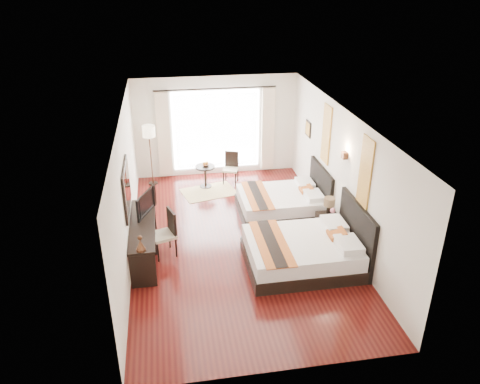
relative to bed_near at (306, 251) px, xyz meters
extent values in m
cube|color=#3B0B0A|center=(-1.19, 1.16, -0.33)|extent=(4.50, 7.50, 0.01)
cube|color=white|center=(-1.19, 1.16, 2.46)|extent=(4.50, 7.50, 0.02)
cube|color=silver|center=(1.06, 1.16, 1.07)|extent=(0.01, 7.50, 2.80)
cube|color=silver|center=(-3.43, 1.16, 1.07)|extent=(0.01, 7.50, 2.80)
cube|color=silver|center=(-1.19, 4.90, 1.07)|extent=(4.50, 0.01, 2.80)
cube|color=silver|center=(-1.19, -2.59, 1.07)|extent=(4.50, 0.01, 2.80)
cube|color=white|center=(-1.19, 4.89, 0.97)|extent=(2.40, 0.02, 2.20)
cube|color=white|center=(-1.19, 4.83, 0.97)|extent=(2.30, 0.02, 2.10)
cube|color=beige|center=(-2.64, 4.79, 0.95)|extent=(0.35, 0.14, 2.35)
cube|color=beige|center=(0.26, 4.79, 0.95)|extent=(0.35, 0.14, 2.35)
cube|color=maroon|center=(1.04, 0.00, 1.62)|extent=(0.03, 0.50, 1.35)
cube|color=maroon|center=(1.04, 2.22, 1.62)|extent=(0.03, 0.50, 1.35)
cube|color=#462819|center=(1.00, 0.96, 1.59)|extent=(0.10, 0.14, 0.14)
cube|color=black|center=(-3.41, 0.87, 1.22)|extent=(0.04, 1.25, 0.95)
cube|color=white|center=(-3.38, 0.87, 1.22)|extent=(0.01, 1.12, 0.82)
cube|color=black|center=(-0.11, 0.00, -0.19)|extent=(2.16, 1.68, 0.26)
cube|color=white|center=(-0.11, 0.00, 0.09)|extent=(2.10, 1.64, 0.32)
cube|color=black|center=(1.01, 0.00, 0.31)|extent=(0.08, 1.68, 1.26)
cube|color=#8C3916|center=(-0.71, 0.00, 0.26)|extent=(0.58, 1.74, 0.02)
cube|color=black|center=(0.00, 2.22, -0.21)|extent=(1.94, 1.52, 0.24)
cube|color=white|center=(0.00, 2.22, 0.05)|extent=(1.88, 1.48, 0.28)
cube|color=black|center=(1.01, 2.22, 0.24)|extent=(0.08, 1.52, 1.14)
cube|color=#8C3916|center=(-0.55, 2.22, 0.20)|extent=(0.52, 1.58, 0.02)
cube|color=black|center=(0.79, 0.96, -0.07)|extent=(0.44, 0.54, 0.52)
cylinder|color=black|center=(0.83, 1.10, 0.27)|extent=(0.10, 0.10, 0.20)
cylinder|color=#443320|center=(0.83, 1.10, 0.47)|extent=(0.24, 0.24, 0.18)
imported|color=black|center=(0.82, 0.85, 0.24)|extent=(0.17, 0.17, 0.14)
cube|color=black|center=(-3.18, 0.87, 0.05)|extent=(0.50, 2.20, 0.76)
imported|color=black|center=(-3.16, 1.33, 0.67)|extent=(0.45, 0.81, 0.49)
cube|color=tan|center=(-2.78, 0.84, 0.13)|extent=(0.58, 0.58, 0.06)
cube|color=black|center=(-2.59, 0.91, 0.41)|extent=(0.18, 0.42, 0.51)
cylinder|color=black|center=(-3.02, 4.44, -0.31)|extent=(0.25, 0.25, 0.03)
cylinder|color=#462819|center=(-3.02, 4.44, 0.40)|extent=(0.03, 0.03, 1.41)
cylinder|color=#FDEEC6|center=(-3.02, 4.44, 1.19)|extent=(0.33, 0.33, 0.29)
cylinder|color=black|center=(-1.61, 4.00, -0.02)|extent=(0.53, 0.53, 0.61)
imported|color=#4A371A|center=(-1.59, 4.03, 0.31)|extent=(0.19, 0.19, 0.05)
cube|color=tan|center=(-0.90, 4.16, 0.07)|extent=(0.51, 0.51, 0.05)
cube|color=black|center=(-0.84, 4.33, 0.31)|extent=(0.37, 0.17, 0.44)
cube|color=tan|center=(-1.56, 3.66, -0.32)|extent=(1.56, 1.24, 0.01)
camera|label=1|loc=(-2.59, -7.51, 5.08)|focal=35.00mm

